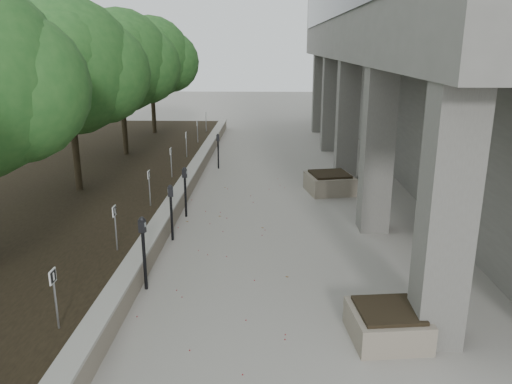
# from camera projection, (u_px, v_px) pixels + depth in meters

# --- Properties ---
(ground) EXTENTS (90.00, 90.00, 0.00)m
(ground) POSITION_uv_depth(u_px,v_px,m) (212.00, 375.00, 7.12)
(ground) COLOR gray
(ground) RESTS_ON ground
(retaining_wall) EXTENTS (0.39, 26.00, 0.50)m
(retaining_wall) POSITION_uv_depth(u_px,v_px,m) (186.00, 186.00, 15.73)
(retaining_wall) COLOR gray
(retaining_wall) RESTS_ON ground
(planting_bed) EXTENTS (7.00, 26.00, 0.40)m
(planting_bed) POSITION_uv_depth(u_px,v_px,m) (70.00, 186.00, 15.84)
(planting_bed) COLOR black
(planting_bed) RESTS_ON ground
(crabapple_tree_3) EXTENTS (4.60, 4.00, 5.44)m
(crabapple_tree_3) POSITION_uv_depth(u_px,v_px,m) (70.00, 96.00, 14.04)
(crabapple_tree_3) COLOR #225520
(crabapple_tree_3) RESTS_ON planting_bed
(crabapple_tree_4) EXTENTS (4.60, 4.00, 5.44)m
(crabapple_tree_4) POSITION_uv_depth(u_px,v_px,m) (121.00, 83.00, 18.84)
(crabapple_tree_4) COLOR #225520
(crabapple_tree_4) RESTS_ON planting_bed
(crabapple_tree_5) EXTENTS (4.60, 4.00, 5.44)m
(crabapple_tree_5) POSITION_uv_depth(u_px,v_px,m) (151.00, 75.00, 23.64)
(crabapple_tree_5) COLOR #225520
(crabapple_tree_5) RESTS_ON planting_bed
(parking_sign_2) EXTENTS (0.04, 0.22, 0.96)m
(parking_sign_2) POSITION_uv_depth(u_px,v_px,m) (55.00, 299.00, 7.41)
(parking_sign_2) COLOR black
(parking_sign_2) RESTS_ON planting_bed
(parking_sign_3) EXTENTS (0.04, 0.22, 0.96)m
(parking_sign_3) POSITION_uv_depth(u_px,v_px,m) (116.00, 228.00, 10.29)
(parking_sign_3) COLOR black
(parking_sign_3) RESTS_ON planting_bed
(parking_sign_4) EXTENTS (0.04, 0.22, 0.96)m
(parking_sign_4) POSITION_uv_depth(u_px,v_px,m) (150.00, 188.00, 13.17)
(parking_sign_4) COLOR black
(parking_sign_4) RESTS_ON planting_bed
(parking_sign_5) EXTENTS (0.04, 0.22, 0.96)m
(parking_sign_5) POSITION_uv_depth(u_px,v_px,m) (171.00, 163.00, 16.05)
(parking_sign_5) COLOR black
(parking_sign_5) RESTS_ON planting_bed
(parking_sign_6) EXTENTS (0.04, 0.22, 0.96)m
(parking_sign_6) POSITION_uv_depth(u_px,v_px,m) (186.00, 145.00, 18.93)
(parking_sign_6) COLOR black
(parking_sign_6) RESTS_ON planting_bed
(parking_sign_7) EXTENTS (0.04, 0.22, 0.96)m
(parking_sign_7) POSITION_uv_depth(u_px,v_px,m) (197.00, 132.00, 21.80)
(parking_sign_7) COLOR black
(parking_sign_7) RESTS_ON planting_bed
(parking_sign_8) EXTENTS (0.04, 0.22, 0.96)m
(parking_sign_8) POSITION_uv_depth(u_px,v_px,m) (206.00, 121.00, 24.68)
(parking_sign_8) COLOR black
(parking_sign_8) RESTS_ON planting_bed
(parking_meter_2) EXTENTS (0.16, 0.13, 1.46)m
(parking_meter_2) POSITION_uv_depth(u_px,v_px,m) (144.00, 253.00, 9.42)
(parking_meter_2) COLOR black
(parking_meter_2) RESTS_ON ground
(parking_meter_3) EXTENTS (0.16, 0.14, 1.37)m
(parking_meter_3) POSITION_uv_depth(u_px,v_px,m) (171.00, 213.00, 11.84)
(parking_meter_3) COLOR black
(parking_meter_3) RESTS_ON ground
(parking_meter_4) EXTENTS (0.15, 0.12, 1.38)m
(parking_meter_4) POSITION_uv_depth(u_px,v_px,m) (185.00, 192.00, 13.49)
(parking_meter_4) COLOR black
(parking_meter_4) RESTS_ON ground
(parking_meter_5) EXTENTS (0.13, 0.10, 1.33)m
(parking_meter_5) POSITION_uv_depth(u_px,v_px,m) (218.00, 151.00, 18.82)
(parking_meter_5) COLOR black
(parking_meter_5) RESTS_ON ground
(planter_front) EXTENTS (1.25, 1.25, 0.53)m
(planter_front) POSITION_uv_depth(u_px,v_px,m) (387.00, 323.00, 7.93)
(planter_front) COLOR gray
(planter_front) RESTS_ON ground
(planter_back) EXTENTS (1.59, 1.59, 0.63)m
(planter_back) POSITION_uv_depth(u_px,v_px,m) (329.00, 183.00, 15.86)
(planter_back) COLOR gray
(planter_back) RESTS_ON ground
(berry_scatter) EXTENTS (3.30, 14.10, 0.02)m
(berry_scatter) POSITION_uv_depth(u_px,v_px,m) (231.00, 241.00, 11.91)
(berry_scatter) COLOR maroon
(berry_scatter) RESTS_ON ground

